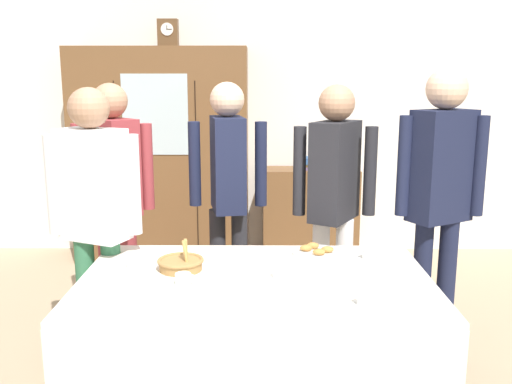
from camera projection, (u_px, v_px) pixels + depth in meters
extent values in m
cube|color=silver|center=(258.00, 114.00, 5.46)|extent=(6.40, 0.10, 2.70)
cylinder|color=brown|center=(130.00, 316.00, 3.26)|extent=(0.07, 0.07, 0.71)
cylinder|color=brown|center=(382.00, 316.00, 3.25)|extent=(0.07, 0.07, 0.71)
cube|color=silver|center=(256.00, 280.00, 2.80)|extent=(1.74, 1.06, 0.03)
cube|color=silver|center=(255.00, 358.00, 2.30)|extent=(1.74, 0.01, 0.24)
cube|color=brown|center=(161.00, 155.00, 5.25)|extent=(1.61, 0.45, 1.97)
cube|color=silver|center=(155.00, 115.00, 4.94)|extent=(0.58, 0.01, 0.71)
cube|color=black|center=(118.00, 170.00, 5.05)|extent=(0.01, 0.01, 1.58)
cube|color=black|center=(197.00, 170.00, 5.04)|extent=(0.01, 0.01, 1.58)
cube|color=brown|center=(168.00, 33.00, 5.02)|extent=(0.18, 0.10, 0.24)
cylinder|color=white|center=(167.00, 29.00, 4.96)|extent=(0.11, 0.01, 0.11)
cube|color=black|center=(167.00, 27.00, 4.95)|extent=(0.00, 0.00, 0.04)
cube|color=black|center=(169.00, 29.00, 4.96)|extent=(0.05, 0.00, 0.00)
cube|color=brown|center=(310.00, 212.00, 5.40)|extent=(0.90, 0.35, 0.85)
cube|color=#664C7A|center=(311.00, 168.00, 5.31)|extent=(0.17, 0.20, 0.03)
cube|color=#B29333|center=(311.00, 165.00, 5.31)|extent=(0.17, 0.19, 0.03)
cube|color=#2D5184|center=(311.00, 162.00, 5.30)|extent=(0.18, 0.22, 0.03)
cube|color=#2D5184|center=(311.00, 159.00, 5.30)|extent=(0.13, 0.17, 0.03)
cylinder|color=white|center=(280.00, 278.00, 2.77)|extent=(0.13, 0.13, 0.01)
cylinder|color=white|center=(280.00, 272.00, 2.76)|extent=(0.08, 0.08, 0.05)
torus|color=white|center=(288.00, 272.00, 2.76)|extent=(0.04, 0.01, 0.04)
cylinder|color=#47230F|center=(281.00, 268.00, 2.76)|extent=(0.06, 0.06, 0.01)
cylinder|color=white|center=(369.00, 259.00, 3.05)|extent=(0.13, 0.13, 0.01)
cylinder|color=white|center=(369.00, 254.00, 3.05)|extent=(0.08, 0.08, 0.05)
torus|color=white|center=(376.00, 253.00, 3.05)|extent=(0.04, 0.01, 0.04)
cylinder|color=#47230F|center=(369.00, 250.00, 3.04)|extent=(0.06, 0.06, 0.01)
cylinder|color=white|center=(365.00, 305.00, 2.44)|extent=(0.13, 0.13, 0.01)
cylinder|color=white|center=(366.00, 299.00, 2.44)|extent=(0.08, 0.08, 0.05)
torus|color=white|center=(375.00, 298.00, 2.43)|extent=(0.04, 0.01, 0.04)
cylinder|color=#47230F|center=(366.00, 294.00, 2.43)|extent=(0.06, 0.06, 0.01)
cylinder|color=silver|center=(183.00, 285.00, 2.68)|extent=(0.13, 0.13, 0.01)
cylinder|color=silver|center=(183.00, 279.00, 2.67)|extent=(0.08, 0.08, 0.05)
torus|color=silver|center=(191.00, 278.00, 2.67)|extent=(0.04, 0.01, 0.04)
cylinder|color=#47230F|center=(183.00, 275.00, 2.67)|extent=(0.06, 0.06, 0.01)
cylinder|color=white|center=(134.00, 268.00, 2.91)|extent=(0.13, 0.13, 0.01)
cylinder|color=white|center=(134.00, 262.00, 2.91)|extent=(0.08, 0.08, 0.05)
torus|color=white|center=(141.00, 262.00, 2.90)|extent=(0.04, 0.01, 0.04)
cylinder|color=#47230F|center=(134.00, 258.00, 2.90)|extent=(0.06, 0.06, 0.01)
cylinder|color=#9E7542|center=(181.00, 265.00, 2.90)|extent=(0.22, 0.22, 0.05)
torus|color=#9E7542|center=(181.00, 260.00, 2.89)|extent=(0.24, 0.24, 0.02)
cylinder|color=tan|center=(185.00, 252.00, 2.87)|extent=(0.03, 0.03, 0.12)
cylinder|color=tan|center=(186.00, 251.00, 2.88)|extent=(0.02, 0.02, 0.12)
cylinder|color=tan|center=(186.00, 250.00, 2.89)|extent=(0.02, 0.03, 0.12)
cylinder|color=white|center=(317.00, 253.00, 3.16)|extent=(0.28, 0.28, 0.01)
ellipsoid|color=#BC7F3D|center=(327.00, 249.00, 3.14)|extent=(0.07, 0.05, 0.04)
ellipsoid|color=#BC7F3D|center=(313.00, 246.00, 3.21)|extent=(0.07, 0.05, 0.04)
ellipsoid|color=#BC7F3D|center=(306.00, 248.00, 3.17)|extent=(0.07, 0.05, 0.04)
ellipsoid|color=#BC7F3D|center=(319.00, 252.00, 3.10)|extent=(0.07, 0.05, 0.04)
cube|color=silver|center=(192.00, 255.00, 3.13)|extent=(0.10, 0.01, 0.00)
ellipsoid|color=silver|center=(202.00, 255.00, 3.13)|extent=(0.03, 0.02, 0.01)
cube|color=silver|center=(218.00, 296.00, 2.55)|extent=(0.10, 0.01, 0.00)
ellipsoid|color=silver|center=(230.00, 295.00, 2.55)|extent=(0.03, 0.02, 0.01)
cube|color=silver|center=(262.00, 254.00, 3.15)|extent=(0.10, 0.01, 0.00)
ellipsoid|color=silver|center=(272.00, 254.00, 3.15)|extent=(0.03, 0.02, 0.01)
cylinder|color=#33704C|center=(88.00, 307.00, 3.24)|extent=(0.11, 0.11, 0.82)
cylinder|color=#33704C|center=(114.00, 307.00, 3.24)|extent=(0.11, 0.11, 0.82)
cube|color=silver|center=(93.00, 185.00, 3.09)|extent=(0.41, 0.33, 0.62)
sphere|color=tan|center=(89.00, 108.00, 3.01)|extent=(0.22, 0.22, 0.22)
cylinder|color=silver|center=(53.00, 185.00, 3.10)|extent=(0.08, 0.08, 0.55)
cylinder|color=silver|center=(133.00, 185.00, 3.09)|extent=(0.08, 0.08, 0.55)
cylinder|color=#191E38|center=(421.00, 289.00, 3.44)|extent=(0.11, 0.11, 0.87)
cylinder|color=#191E38|center=(445.00, 289.00, 3.44)|extent=(0.11, 0.11, 0.87)
cube|color=#191E38|center=(442.00, 166.00, 3.29)|extent=(0.41, 0.35, 0.65)
sphere|color=#DBB293|center=(447.00, 89.00, 3.19)|extent=(0.24, 0.24, 0.24)
cylinder|color=#191E38|center=(404.00, 166.00, 3.29)|extent=(0.08, 0.08, 0.59)
cylinder|color=#191E38|center=(479.00, 166.00, 3.28)|extent=(0.08, 0.08, 0.59)
cylinder|color=#232328|center=(218.00, 268.00, 3.88)|extent=(0.11, 0.11, 0.83)
cylinder|color=#232328|center=(240.00, 268.00, 3.88)|extent=(0.11, 0.11, 0.83)
cube|color=#191E38|center=(228.00, 164.00, 3.73)|extent=(0.26, 0.39, 0.62)
sphere|color=#DBB293|center=(227.00, 99.00, 3.64)|extent=(0.23, 0.23, 0.23)
cylinder|color=#191E38|center=(195.00, 164.00, 3.73)|extent=(0.08, 0.08, 0.56)
cylinder|color=#191E38|center=(261.00, 164.00, 3.73)|extent=(0.08, 0.08, 0.56)
cylinder|color=silver|center=(320.00, 281.00, 3.65)|extent=(0.11, 0.11, 0.83)
cylinder|color=silver|center=(343.00, 281.00, 3.65)|extent=(0.11, 0.11, 0.83)
cube|color=#232328|center=(335.00, 171.00, 3.50)|extent=(0.36, 0.41, 0.62)
sphere|color=tan|center=(337.00, 103.00, 3.41)|extent=(0.22, 0.22, 0.22)
cylinder|color=#232328|center=(300.00, 171.00, 3.50)|extent=(0.08, 0.08, 0.56)
cylinder|color=#232328|center=(370.00, 171.00, 3.50)|extent=(0.08, 0.08, 0.56)
cylinder|color=#933338|center=(108.00, 273.00, 3.79)|extent=(0.11, 0.11, 0.83)
cylinder|color=#933338|center=(130.00, 273.00, 3.79)|extent=(0.11, 0.11, 0.83)
cube|color=#933338|center=(113.00, 167.00, 3.64)|extent=(0.39, 0.40, 0.62)
sphere|color=tan|center=(110.00, 101.00, 3.56)|extent=(0.22, 0.22, 0.22)
cylinder|color=#933338|center=(79.00, 167.00, 3.64)|extent=(0.08, 0.08, 0.56)
cylinder|color=#933338|center=(147.00, 167.00, 3.64)|extent=(0.08, 0.08, 0.56)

